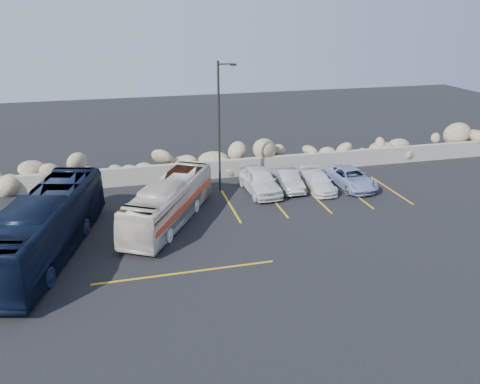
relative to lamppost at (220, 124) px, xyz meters
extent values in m
plane|color=black|center=(-2.56, -9.50, -4.30)|extent=(90.00, 90.00, 0.00)
cube|color=gray|center=(-2.56, 2.50, -3.70)|extent=(60.00, 0.40, 1.20)
cube|color=gold|center=(-5.06, -2.50, -4.29)|extent=(0.12, 5.00, 0.01)
cube|color=gold|center=(0.04, -2.50, -4.29)|extent=(0.12, 5.00, 0.01)
cube|color=gold|center=(2.74, -2.50, -4.29)|extent=(0.12, 5.00, 0.01)
cube|color=gold|center=(5.34, -2.50, -4.29)|extent=(0.12, 5.00, 0.01)
cube|color=gold|center=(7.94, -2.50, -4.29)|extent=(0.12, 5.00, 0.01)
cube|color=gold|center=(10.54, -2.50, -4.29)|extent=(0.12, 5.00, 0.01)
cube|color=gold|center=(-3.56, -9.30, -4.29)|extent=(8.00, 0.12, 0.01)
cylinder|color=#2A2725|center=(-0.06, 0.00, -0.30)|extent=(0.14, 0.14, 8.00)
cylinder|color=#2A2725|center=(0.39, 0.00, 3.50)|extent=(0.90, 0.08, 0.08)
cube|color=#2A2725|center=(0.84, 0.00, 3.45)|extent=(0.35, 0.18, 0.12)
imported|color=silver|center=(-3.63, -3.88, -3.12)|extent=(5.82, 8.31, 2.35)
imported|color=black|center=(-9.53, -6.10, -2.84)|extent=(4.99, 10.72, 2.91)
imported|color=white|center=(2.32, -0.82, -3.53)|extent=(2.00, 4.55, 1.52)
imported|color=#A3A3A7|center=(4.24, -0.68, -3.71)|extent=(1.36, 3.61, 1.18)
imported|color=white|center=(6.03, -1.31, -3.75)|extent=(1.75, 3.85, 1.09)
imported|color=#8C9DC6|center=(8.28, -1.35, -3.69)|extent=(2.26, 4.45, 1.21)
camera|label=1|loc=(-5.58, -27.09, 6.47)|focal=35.00mm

